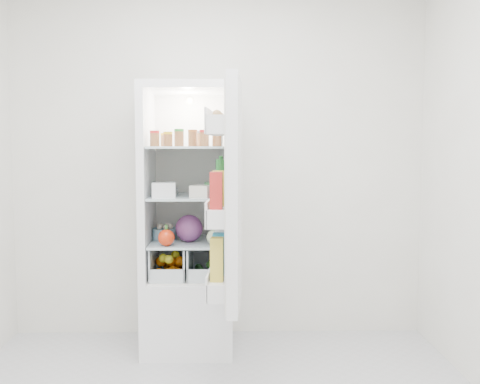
{
  "coord_description": "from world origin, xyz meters",
  "views": [
    {
      "loc": [
        0.08,
        -2.42,
        1.38
      ],
      "look_at": [
        0.15,
        0.95,
        1.1
      ],
      "focal_mm": 40.0,
      "sensor_mm": 36.0,
      "label": 1
    }
  ],
  "objects_px": {
    "mushroom_bowl": "(165,234)",
    "refrigerator": "(189,251)",
    "red_cabbage": "(189,228)",
    "fridge_door": "(230,198)"
  },
  "relations": [
    {
      "from": "mushroom_bowl",
      "to": "fridge_door",
      "type": "height_order",
      "value": "fridge_door"
    },
    {
      "from": "mushroom_bowl",
      "to": "fridge_door",
      "type": "xyz_separation_m",
      "value": [
        0.45,
        -0.62,
        0.31
      ]
    },
    {
      "from": "mushroom_bowl",
      "to": "fridge_door",
      "type": "bearing_deg",
      "value": -54.26
    },
    {
      "from": "red_cabbage",
      "to": "mushroom_bowl",
      "type": "bearing_deg",
      "value": 153.53
    },
    {
      "from": "refrigerator",
      "to": "mushroom_bowl",
      "type": "distance_m",
      "value": 0.21
    },
    {
      "from": "mushroom_bowl",
      "to": "fridge_door",
      "type": "distance_m",
      "value": 0.83
    },
    {
      "from": "refrigerator",
      "to": "fridge_door",
      "type": "distance_m",
      "value": 0.82
    },
    {
      "from": "red_cabbage",
      "to": "mushroom_bowl",
      "type": "height_order",
      "value": "red_cabbage"
    },
    {
      "from": "mushroom_bowl",
      "to": "refrigerator",
      "type": "bearing_deg",
      "value": 5.09
    },
    {
      "from": "refrigerator",
      "to": "red_cabbage",
      "type": "height_order",
      "value": "refrigerator"
    }
  ]
}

